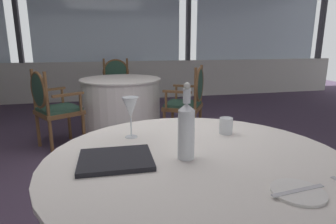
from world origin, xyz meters
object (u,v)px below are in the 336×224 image
(water_bottle, at_px, (186,129))
(water_tumbler, at_px, (226,126))
(side_plate, at_px, (298,192))
(menu_book, at_px, (116,159))
(dining_chair_0_1, at_px, (190,97))
(dining_chair_0_0, at_px, (51,103))
(dining_chair_0_2, at_px, (117,83))
(wine_glass, at_px, (130,108))

(water_bottle, height_order, water_tumbler, water_bottle)
(side_plate, xyz_separation_m, menu_book, (-0.58, 0.40, 0.01))
(side_plate, xyz_separation_m, dining_chair_0_1, (0.51, 2.75, -0.22))
(dining_chair_0_0, bearing_deg, dining_chair_0_2, 30.11)
(dining_chair_0_1, height_order, dining_chair_0_2, dining_chair_0_2)
(dining_chair_0_0, height_order, dining_chair_0_2, dining_chair_0_2)
(dining_chair_0_1, bearing_deg, water_tumbler, 107.28)
(water_tumbler, distance_m, dining_chair_0_1, 2.17)
(side_plate, height_order, dining_chair_0_0, dining_chair_0_0)
(dining_chair_0_2, bearing_deg, water_tumbler, 6.09)
(wine_glass, xyz_separation_m, menu_book, (-0.10, -0.30, -0.15))
(dining_chair_0_0, height_order, dining_chair_0_1, dining_chair_0_1)
(water_bottle, xyz_separation_m, dining_chair_0_2, (-0.08, 3.87, -0.33))
(water_bottle, height_order, dining_chair_0_2, water_bottle)
(side_plate, bearing_deg, menu_book, 145.17)
(water_tumbler, bearing_deg, side_plate, -93.16)
(wine_glass, relative_size, dining_chair_0_1, 0.22)
(wine_glass, bearing_deg, menu_book, -107.98)
(water_tumbler, relative_size, dining_chair_0_2, 0.09)
(water_bottle, xyz_separation_m, wine_glass, (-0.20, 0.33, 0.02))
(wine_glass, bearing_deg, dining_chair_0_2, 88.05)
(wine_glass, height_order, dining_chair_0_0, wine_glass)
(menu_book, xyz_separation_m, dining_chair_0_2, (0.22, 3.84, -0.21))
(water_tumbler, xyz_separation_m, dining_chair_0_1, (0.47, 2.11, -0.26))
(side_plate, height_order, menu_book, menu_book)
(menu_book, distance_m, dining_chair_0_1, 2.60)
(water_tumbler, relative_size, menu_book, 0.29)
(dining_chair_0_0, xyz_separation_m, dining_chair_0_2, (0.85, 1.49, 0.01))
(side_plate, relative_size, dining_chair_0_1, 0.18)
(menu_book, xyz_separation_m, dining_chair_0_1, (1.08, 2.35, -0.22))
(dining_chair_0_0, relative_size, dining_chair_0_2, 0.97)
(water_bottle, relative_size, dining_chair_0_0, 0.35)
(water_bottle, xyz_separation_m, water_tumbler, (0.31, 0.28, -0.09))
(side_plate, relative_size, dining_chair_0_0, 0.19)
(dining_chair_0_1, distance_m, dining_chair_0_2, 1.72)
(water_bottle, height_order, menu_book, water_bottle)
(water_bottle, distance_m, wine_glass, 0.39)
(water_bottle, relative_size, wine_glass, 1.53)
(dining_chair_0_0, bearing_deg, water_tumbler, -89.56)
(dining_chair_0_0, distance_m, dining_chair_0_1, 1.71)
(wine_glass, bearing_deg, water_tumbler, -6.35)
(water_tumbler, bearing_deg, wine_glass, 173.65)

